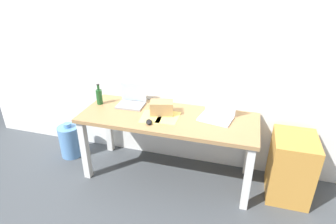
# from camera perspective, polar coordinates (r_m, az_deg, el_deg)

# --- Properties ---
(ground_plane) EXTENTS (8.00, 8.00, 0.00)m
(ground_plane) POSITION_cam_1_polar(r_m,az_deg,el_deg) (3.32, 0.00, -12.35)
(ground_plane) COLOR #42474C
(back_wall) EXTENTS (5.20, 0.08, 2.60)m
(back_wall) POSITION_cam_1_polar(r_m,az_deg,el_deg) (3.07, 2.12, 11.73)
(back_wall) COLOR white
(back_wall) RESTS_ON ground
(desk) EXTENTS (1.82, 0.68, 0.74)m
(desk) POSITION_cam_1_polar(r_m,az_deg,el_deg) (2.96, 0.00, -2.62)
(desk) COLOR #A37A4C
(desk) RESTS_ON ground
(laptop_left) EXTENTS (0.30, 0.24, 0.23)m
(laptop_left) POSITION_cam_1_polar(r_m,az_deg,el_deg) (3.17, -7.31, 2.28)
(laptop_left) COLOR gray
(laptop_left) RESTS_ON desk
(laptop_right) EXTENTS (0.36, 0.31, 0.24)m
(laptop_right) POSITION_cam_1_polar(r_m,az_deg,el_deg) (2.90, 9.84, -0.25)
(laptop_right) COLOR silver
(laptop_right) RESTS_ON desk
(beer_bottle) EXTENTS (0.07, 0.07, 0.23)m
(beer_bottle) POSITION_cam_1_polar(r_m,az_deg,el_deg) (3.24, -13.63, 3.08)
(beer_bottle) COLOR #1E5123
(beer_bottle) RESTS_ON desk
(computer_mouse) EXTENTS (0.09, 0.12, 0.03)m
(computer_mouse) POSITION_cam_1_polar(r_m,az_deg,el_deg) (2.78, -3.84, -1.99)
(computer_mouse) COLOR black
(computer_mouse) RESTS_ON desk
(cardboard_box) EXTENTS (0.27, 0.21, 0.14)m
(cardboard_box) POSITION_cam_1_polar(r_m,az_deg,el_deg) (2.94, -1.29, 0.87)
(cardboard_box) COLOR tan
(cardboard_box) RESTS_ON desk
(paper_yellow_folder) EXTENTS (0.24, 0.32, 0.00)m
(paper_yellow_folder) POSITION_cam_1_polar(r_m,az_deg,el_deg) (2.91, -3.34, -0.95)
(paper_yellow_folder) COLOR #F4E06B
(paper_yellow_folder) RESTS_ON desk
(paper_sheet_center) EXTENTS (0.22, 0.30, 0.00)m
(paper_sheet_center) POSITION_cam_1_polar(r_m,az_deg,el_deg) (2.89, 0.07, -1.07)
(paper_sheet_center) COLOR #F4E06B
(paper_sheet_center) RESTS_ON desk
(water_cooler_jug) EXTENTS (0.26, 0.26, 0.45)m
(water_cooler_jug) POSITION_cam_1_polar(r_m,az_deg,el_deg) (3.72, -19.05, -5.50)
(water_cooler_jug) COLOR #598CC6
(water_cooler_jug) RESTS_ON ground
(filing_cabinet) EXTENTS (0.40, 0.48, 0.67)m
(filing_cabinet) POSITION_cam_1_polar(r_m,az_deg,el_deg) (3.12, 23.38, -10.07)
(filing_cabinet) COLOR #C68938
(filing_cabinet) RESTS_ON ground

